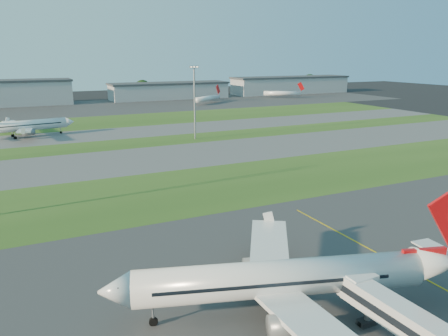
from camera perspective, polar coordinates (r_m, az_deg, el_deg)
ground at (r=63.30m, az=21.73°, el=-14.28°), size 700.00×700.00×0.00m
apron_near at (r=63.29m, az=21.73°, el=-14.28°), size 300.00×70.00×0.01m
grass_strip_a at (r=102.45m, az=0.14°, el=-2.14°), size 300.00×34.00×0.01m
taxiway_a at (r=131.98m, az=-6.09°, el=1.58°), size 300.00×32.00×0.01m
grass_strip_b at (r=155.29m, az=-9.20°, el=3.44°), size 300.00×18.00×0.01m
taxiway_b at (r=176.18m, az=-11.26°, el=4.65°), size 300.00×26.00×0.01m
grass_strip_c at (r=207.95m, az=-13.58°, el=6.01°), size 300.00×40.00×0.01m
apron_far at (r=266.48m, az=-16.37°, el=7.63°), size 400.00×80.00×0.01m
yellow_line at (r=66.76m, az=24.74°, el=-13.05°), size 0.25×60.00×0.02m
airliner_parked at (r=52.03m, az=7.69°, el=-14.18°), size 40.22×33.85×12.91m
airliner_taxiing at (r=177.01m, az=-24.86°, el=4.99°), size 37.50×31.58×11.76m
mini_jet_near at (r=275.30m, az=-2.12°, el=9.09°), size 24.28×18.05×9.48m
mini_jet_far at (r=315.25m, az=7.64°, el=9.67°), size 26.11×14.95×9.48m
light_mast_centre at (r=156.15m, az=-3.87°, el=9.15°), size 3.20×0.70×25.80m
hangar_west at (r=292.22m, az=-26.31°, el=8.79°), size 71.40×23.00×15.20m
hangar_east at (r=308.23m, az=-7.15°, el=10.01°), size 81.60×23.00×11.20m
hangar_far_east at (r=352.82m, az=8.69°, el=10.68°), size 96.90×23.00×13.20m
tree_mid_west at (r=304.16m, az=-21.53°, el=9.11°), size 9.90×9.90×10.80m
tree_mid_east at (r=317.18m, az=-10.59°, el=10.22°), size 11.55×11.55×12.60m
tree_east at (r=342.68m, az=1.89°, el=10.65°), size 10.45×10.45×11.40m
tree_far_east at (r=383.12m, az=11.12°, el=11.00°), size 12.65×12.65×13.80m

